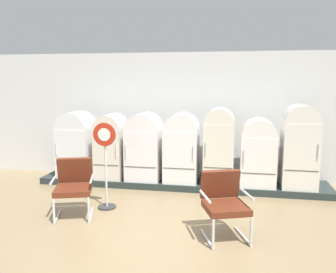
{
  "coord_description": "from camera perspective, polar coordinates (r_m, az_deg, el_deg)",
  "views": [
    {
      "loc": [
        1.08,
        -4.24,
        2.24
      ],
      "look_at": [
        -0.24,
        2.75,
        1.1
      ],
      "focal_mm": 37.92,
      "sensor_mm": 36.0,
      "label": 1
    }
  ],
  "objects": [
    {
      "name": "ground",
      "position": [
        4.93,
        -3.41,
        -18.25
      ],
      "size": [
        12.0,
        10.0,
        0.05
      ],
      "primitive_type": "cube",
      "color": "#8B7451"
    },
    {
      "name": "back_wall",
      "position": [
        8.02,
        2.87,
        3.32
      ],
      "size": [
        11.76,
        0.12,
        2.84
      ],
      "color": "silver",
      "rests_on": "ground"
    },
    {
      "name": "display_plinth",
      "position": [
        7.66,
        2.13,
        -7.37
      ],
      "size": [
        6.07,
        0.95,
        0.13
      ],
      "primitive_type": "cube",
      "color": "#25302E",
      "rests_on": "ground"
    },
    {
      "name": "refrigerator_0",
      "position": [
        8.05,
        -14.53,
        -0.94
      ],
      "size": [
        0.72,
        0.7,
        1.42
      ],
      "color": "white",
      "rests_on": "display_plinth"
    },
    {
      "name": "refrigerator_1",
      "position": [
        7.76,
        -9.14,
        -1.19
      ],
      "size": [
        0.59,
        0.72,
        1.38
      ],
      "color": "silver",
      "rests_on": "display_plinth"
    },
    {
      "name": "refrigerator_2",
      "position": [
        7.53,
        -3.86,
        -1.35
      ],
      "size": [
        0.72,
        0.69,
        1.42
      ],
      "color": "white",
      "rests_on": "display_plinth"
    },
    {
      "name": "refrigerator_3",
      "position": [
        7.37,
        2.19,
        -1.49
      ],
      "size": [
        0.69,
        0.69,
        1.43
      ],
      "color": "white",
      "rests_on": "display_plinth"
    },
    {
      "name": "refrigerator_4",
      "position": [
        7.29,
        8.21,
        -1.13
      ],
      "size": [
        0.6,
        0.71,
        1.54
      ],
      "color": "silver",
      "rests_on": "display_plinth"
    },
    {
      "name": "refrigerator_5",
      "position": [
        7.31,
        14.29,
        -2.22
      ],
      "size": [
        0.69,
        0.68,
        1.35
      ],
      "color": "white",
      "rests_on": "display_plinth"
    },
    {
      "name": "refrigerator_6",
      "position": [
        7.38,
        20.42,
        -1.14
      ],
      "size": [
        0.67,
        0.68,
        1.63
      ],
      "color": "silver",
      "rests_on": "display_plinth"
    },
    {
      "name": "armchair_left",
      "position": [
        6.12,
        -14.91,
        -7.4
      ],
      "size": [
        0.77,
        0.82,
        0.94
      ],
      "color": "silver",
      "rests_on": "ground"
    },
    {
      "name": "armchair_right",
      "position": [
        5.19,
        8.98,
        -10.18
      ],
      "size": [
        0.78,
        0.83,
        0.94
      ],
      "color": "silver",
      "rests_on": "ground"
    },
    {
      "name": "sign_stand",
      "position": [
        6.28,
        -9.99,
        -5.25
      ],
      "size": [
        0.4,
        0.32,
        1.52
      ],
      "color": "#2D2D30",
      "rests_on": "ground"
    }
  ]
}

